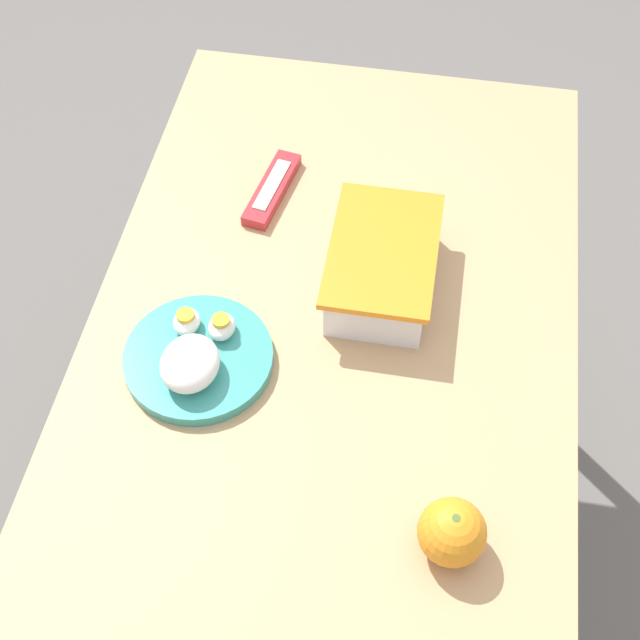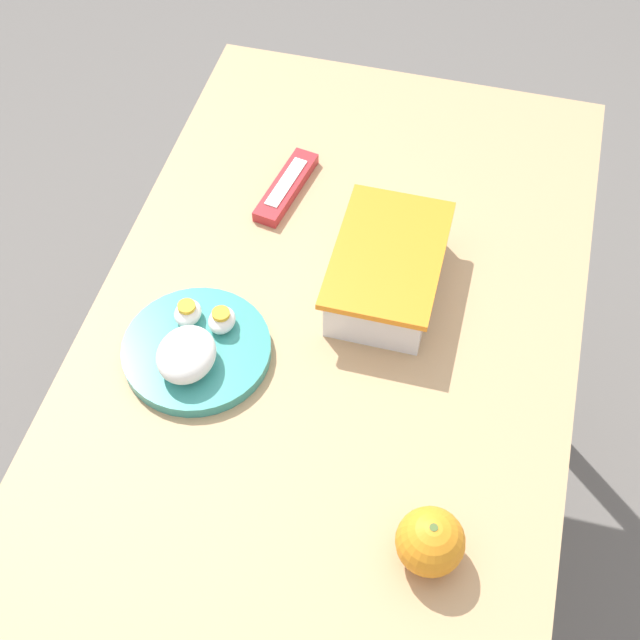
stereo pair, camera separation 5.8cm
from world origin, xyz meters
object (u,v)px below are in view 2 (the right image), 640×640
orange_fruit (430,542)px  candy_bar (286,187)px  food_container (387,272)px  rice_plate (195,348)px

orange_fruit → candy_bar: size_ratio=0.50×
food_container → rice_plate: 0.28m
orange_fruit → rice_plate: 0.40m
rice_plate → candy_bar: 0.33m
food_container → orange_fruit: (0.37, 0.13, 0.01)m
rice_plate → food_container: bearing=129.1°
rice_plate → candy_bar: (-0.33, 0.03, -0.01)m
orange_fruit → food_container: bearing=-161.2°
food_container → candy_bar: bearing=-128.4°
orange_fruit → candy_bar: orange_fruit is taller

